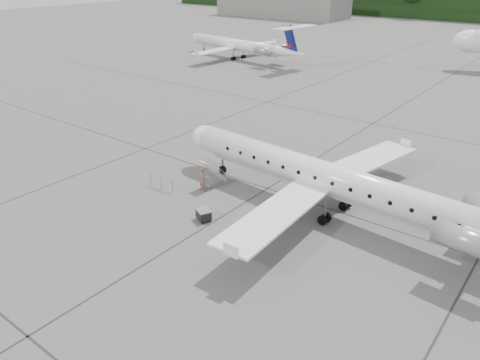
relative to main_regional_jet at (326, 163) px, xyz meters
The scene contains 7 objects.
ground 8.21m from the main_regional_jet, 89.49° to the right, with size 320.00×320.00×0.00m, color #5E5E5C.
main_regional_jet is the anchor object (origin of this frame).
airstair 9.02m from the main_regional_jet, behind, with size 0.85×2.13×2.27m, color white, non-canonical shape.
passenger 9.43m from the main_regional_jet, 162.82° to the right, with size 0.68×0.45×1.86m, color #895B4A.
safety_railing 12.47m from the main_regional_jet, 159.04° to the right, with size 2.20×0.08×1.00m, color gray, non-canonical shape.
baggage_cart 8.76m from the main_regional_jet, 133.57° to the right, with size 0.96×0.78×0.83m, color black, non-canonical shape.
bg_regional_left 55.97m from the main_regional_jet, 134.30° to the left, with size 25.40×18.29×6.66m, color white, non-canonical shape.
Camera 1 is at (12.65, -18.43, 15.59)m, focal length 35.00 mm.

